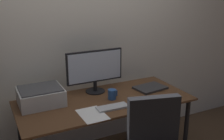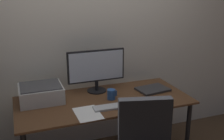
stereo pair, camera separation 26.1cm
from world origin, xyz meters
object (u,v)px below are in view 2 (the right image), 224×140
Objects in this scene: monitor at (96,68)px; keyboard at (109,107)px; laptop at (153,89)px; printer at (41,93)px; desk at (104,107)px; coffee_mug at (111,94)px; mouse at (131,103)px.

monitor is 0.50m from keyboard.
monitor is 0.64m from laptop.
printer reaches higher than keyboard.
desk is 0.15m from coffee_mug.
printer is (-0.64, 0.19, 0.03)m from coffee_mug.
printer is (-0.77, 0.38, 0.06)m from mouse.
monitor is 6.05× the size of coffee_mug.
coffee_mug is (0.07, -0.02, 0.13)m from desk.
mouse is 0.30× the size of laptop.
monitor is 2.06× the size of keyboard.
coffee_mug is at bearing -73.35° from monitor.
printer is at bearing 163.44° from coffee_mug.
laptop is at bearing -6.29° from printer.
keyboard is 0.21m from coffee_mug.
keyboard is at bearing -163.56° from laptop.
desk is 0.41m from monitor.
desk is at bearing 125.52° from mouse.
mouse is (0.21, -0.01, 0.01)m from keyboard.
monitor reaches higher than desk.
desk is 0.57m from laptop.
keyboard is at bearing -91.77° from monitor.
desk is at bearing 178.05° from laptop.
keyboard is 0.63m from laptop.
coffee_mug reaches higher than laptop.
printer is at bearing 166.63° from laptop.
mouse is 0.24× the size of printer.
laptop is (0.58, 0.25, 0.00)m from keyboard.
laptop is at bearing 5.13° from desk.
mouse is at bearing -57.54° from coffee_mug.
desk is 5.22× the size of laptop.
coffee_mug is at bearing 66.65° from keyboard.
mouse is 0.23m from coffee_mug.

